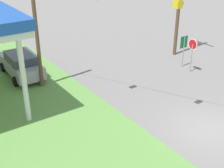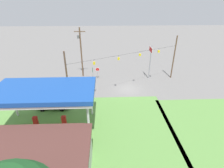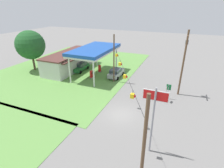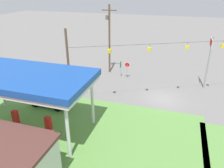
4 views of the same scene
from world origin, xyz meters
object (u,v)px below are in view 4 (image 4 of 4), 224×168
Objects in this scene: stop_sign_roadside at (127,67)px; stop_sign_overhead at (210,52)px; gas_station_canopy at (24,79)px; fuel_pump_far at (16,118)px; route_sign at (121,66)px; fuel_pump_near at (48,124)px; car_at_pumps_front at (51,98)px; utility_pole_main at (109,36)px.

stop_sign_overhead reaches higher than stop_sign_roadside.
gas_station_canopy is 7.88× the size of fuel_pump_far.
fuel_pump_far is 16.32m from route_sign.
fuel_pump_far is 0.61× the size of stop_sign_roadside.
fuel_pump_near is 1.00× the size of fuel_pump_far.
gas_station_canopy is at bearing -111.36° from stop_sign_roadside.
stop_sign_overhead is at bearing -138.29° from gas_station_canopy.
utility_pole_main reaches higher than car_at_pumps_front.
route_sign is 4.77m from utility_pole_main.
utility_pole_main is at bearing 153.19° from stop_sign_roadside.
fuel_pump_far is 0.22× the size of stop_sign_overhead.
stop_sign_roadside is (-5.75, -14.70, -3.32)m from gas_station_canopy.
car_at_pumps_front is 13.31m from utility_pole_main.
stop_sign_roadside is 0.25× the size of utility_pole_main.
car_at_pumps_front is (2.39, -4.29, 0.19)m from fuel_pump_near.
fuel_pump_near is at bearing 87.76° from utility_pole_main.
fuel_pump_far is 23.64m from stop_sign_overhead.
stop_sign_overhead is 2.89× the size of route_sign.
stop_sign_overhead is at bearing 172.60° from utility_pole_main.
route_sign is 0.24× the size of utility_pole_main.
utility_pole_main reaches higher than gas_station_canopy.
stop_sign_roadside is at bearing 153.19° from utility_pole_main.
stop_sign_roadside is (-6.31, -10.41, 0.90)m from car_at_pumps_front.
fuel_pump_far is at bearing -117.28° from stop_sign_roadside.
route_sign is at bearing -107.57° from gas_station_canopy.
gas_station_canopy is 4.82× the size of stop_sign_roadside.
utility_pole_main is (-3.03, -12.06, 4.75)m from car_at_pumps_front.
route_sign is at bearing -100.98° from fuel_pump_near.
stop_sign_roadside is at bearing -111.36° from gas_station_canopy.
fuel_pump_far is at bearing 66.27° from route_sign.
fuel_pump_far is at bearing 74.72° from car_at_pumps_front.
stop_sign_roadside is 0.36× the size of stop_sign_overhead.
fuel_pump_near is at bearing 120.35° from car_at_pumps_front.
gas_station_canopy is 7.88× the size of fuel_pump_near.
route_sign reaches higher than fuel_pump_near.
gas_station_canopy reaches higher than fuel_pump_far.
fuel_pump_near is 0.61× the size of stop_sign_roadside.
gas_station_canopy reaches higher than stop_sign_roadside.
fuel_pump_far is 4.48m from car_at_pumps_front.
utility_pole_main is (-4.30, -16.35, 4.94)m from fuel_pump_far.
route_sign reaches higher than fuel_pump_far.
gas_station_canopy reaches higher than car_at_pumps_front.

